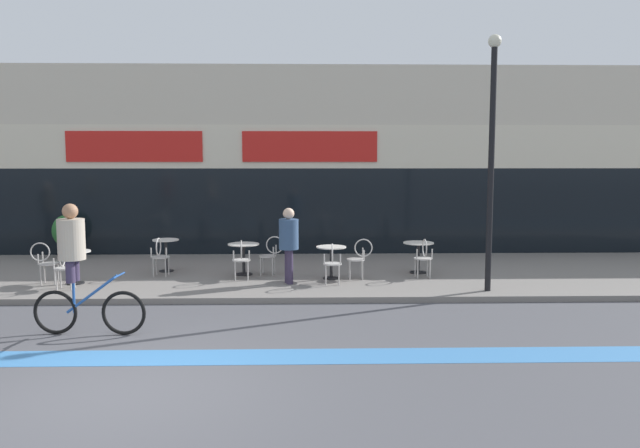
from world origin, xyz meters
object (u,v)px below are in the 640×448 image
at_px(cyclist_1, 77,262).
at_px(bistro_table_1, 166,249).
at_px(cafe_chair_3_near, 332,261).
at_px(cafe_chair_3_side, 359,256).
at_px(cafe_chair_2_side, 271,253).
at_px(lamp_post, 492,145).
at_px(bistro_table_2, 244,252).
at_px(bistro_table_3, 331,256).
at_px(planter_pot, 66,234).
at_px(pedestrian_far_end, 289,239).
at_px(bistro_table_4, 418,251).
at_px(cafe_chair_0_near, 64,265).
at_px(cafe_chair_1_near, 160,254).
at_px(bistro_table_0, 75,260).
at_px(cafe_chair_0_side, 45,260).
at_px(cafe_chair_2_near, 241,257).
at_px(cafe_chair_4_near, 424,255).

bearing_deg(cyclist_1, bistro_table_1, 89.77).
distance_m(cafe_chair_3_near, cafe_chair_3_side, 0.89).
bearing_deg(cafe_chair_2_side, cyclist_1, 64.87).
bearing_deg(bistro_table_1, lamp_post, -18.36).
distance_m(bistro_table_2, lamp_post, 5.98).
height_order(bistro_table_3, cafe_chair_2_side, cafe_chair_2_side).
bearing_deg(cafe_chair_3_side, bistro_table_3, 0.41).
xyz_separation_m(planter_pot, lamp_post, (10.18, -4.44, 2.30)).
height_order(cafe_chair_3_side, pedestrian_far_end, pedestrian_far_end).
height_order(planter_pot, lamp_post, lamp_post).
xyz_separation_m(bistro_table_1, bistro_table_4, (5.97, -0.35, -0.02)).
bearing_deg(cafe_chair_3_near, bistro_table_3, 2.70).
distance_m(cafe_chair_0_near, planter_pot, 4.40).
xyz_separation_m(bistro_table_2, cafe_chair_1_near, (-1.89, -0.16, -0.00)).
bearing_deg(planter_pot, bistro_table_0, -66.79).
relative_size(cafe_chair_0_side, pedestrian_far_end, 0.55).
relative_size(bistro_table_0, planter_pot, 0.61).
bearing_deg(cafe_chair_0_near, lamp_post, -97.32).
relative_size(cafe_chair_2_side, planter_pot, 0.78).
bearing_deg(bistro_table_1, planter_pot, 146.21).
xyz_separation_m(bistro_table_1, cafe_chair_0_near, (-1.64, -2.02, -0.02)).
relative_size(bistro_table_3, lamp_post, 0.14).
relative_size(lamp_post, pedestrian_far_end, 3.12).
xyz_separation_m(lamp_post, pedestrian_far_end, (-4.07, 0.86, -1.98)).
bearing_deg(pedestrian_far_end, lamp_post, 153.45).
bearing_deg(cafe_chair_2_side, cafe_chair_3_near, 147.87).
bearing_deg(bistro_table_1, bistro_table_0, -139.60).
xyz_separation_m(cyclist_1, pedestrian_far_end, (3.28, 3.40, -0.09)).
bearing_deg(bistro_table_1, cafe_chair_3_near, -22.71).
bearing_deg(cafe_chair_0_near, planter_pot, 14.81).
relative_size(cafe_chair_1_near, pedestrian_far_end, 0.55).
bearing_deg(lamp_post, cyclist_1, -160.93).
xyz_separation_m(cafe_chair_2_near, cafe_chair_3_near, (1.99, -0.53, 0.00)).
relative_size(cafe_chair_0_near, cyclist_1, 0.43).
bearing_deg(cafe_chair_4_near, cafe_chair_0_near, 96.32).
relative_size(cafe_chair_0_near, cafe_chair_0_side, 1.00).
bearing_deg(cafe_chair_2_side, cafe_chair_0_side, 18.70).
bearing_deg(bistro_table_4, bistro_table_2, -178.25).
bearing_deg(pedestrian_far_end, bistro_table_0, -15.70).
bearing_deg(bistro_table_0, cafe_chair_4_near, 3.20).
relative_size(cafe_chair_0_near, cafe_chair_2_side, 1.00).
relative_size(bistro_table_1, cyclist_1, 0.36).
height_order(bistro_table_2, bistro_table_4, same).
relative_size(bistro_table_2, cafe_chair_3_side, 0.81).
bearing_deg(cafe_chair_0_side, bistro_table_1, 24.21).
xyz_separation_m(cafe_chair_3_side, cyclist_1, (-4.84, -3.87, 0.55)).
xyz_separation_m(bistro_table_4, cafe_chair_4_near, (0.00, -0.63, -0.00)).
distance_m(bistro_table_2, bistro_table_4, 4.08).
relative_size(cafe_chair_2_side, lamp_post, 0.18).
bearing_deg(bistro_table_0, planter_pot, 113.21).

